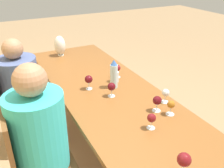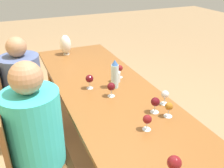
{
  "view_description": "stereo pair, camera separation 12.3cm",
  "coord_description": "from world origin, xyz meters",
  "views": [
    {
      "loc": [
        -1.85,
        0.89,
        1.8
      ],
      "look_at": [
        -0.1,
        0.0,
        0.82
      ],
      "focal_mm": 40.0,
      "sensor_mm": 36.0,
      "label": 1
    },
    {
      "loc": [
        -1.9,
        0.78,
        1.8
      ],
      "look_at": [
        -0.1,
        0.0,
        0.82
      ],
      "focal_mm": 40.0,
      "sensor_mm": 36.0,
      "label": 2
    }
  ],
  "objects": [
    {
      "name": "chair_near",
      "position": [
        -0.38,
        0.79,
        0.5
      ],
      "size": [
        0.44,
        0.44,
        0.94
      ],
      "color": "brown",
      "rests_on": "ground_plane"
    },
    {
      "name": "water_bottle",
      "position": [
        0.01,
        -0.08,
        0.85
      ],
      "size": [
        0.07,
        0.07,
        0.28
      ],
      "color": "silver",
      "rests_on": "dining_table"
    },
    {
      "name": "wine_glass_7",
      "position": [
        0.19,
        -0.21,
        0.82
      ],
      "size": [
        0.06,
        0.06,
        0.13
      ],
      "color": "silver",
      "rests_on": "dining_table"
    },
    {
      "name": "wine_glass_3",
      "position": [
        -0.14,
        0.02,
        0.81
      ],
      "size": [
        0.07,
        0.07,
        0.13
      ],
      "color": "silver",
      "rests_on": "dining_table"
    },
    {
      "name": "ground_plane",
      "position": [
        0.0,
        0.0,
        0.0
      ],
      "size": [
        14.0,
        14.0,
        0.0
      ],
      "primitive_type": "plane",
      "color": "#937551"
    },
    {
      "name": "wine_glass_1",
      "position": [
        -1.11,
        0.07,
        0.82
      ],
      "size": [
        0.08,
        0.08,
        0.14
      ],
      "color": "silver",
      "rests_on": "dining_table"
    },
    {
      "name": "wine_glass_2",
      "position": [
        -0.51,
        -0.19,
        0.81
      ],
      "size": [
        0.07,
        0.07,
        0.13
      ],
      "color": "silver",
      "rests_on": "dining_table"
    },
    {
      "name": "dining_table",
      "position": [
        0.0,
        0.0,
        0.65
      ],
      "size": [
        2.64,
        0.86,
        0.72
      ],
      "color": "brown",
      "rests_on": "ground_plane"
    },
    {
      "name": "wine_glass_0",
      "position": [
        -0.43,
        -0.33,
        0.81
      ],
      "size": [
        0.07,
        0.07,
        0.12
      ],
      "color": "silver",
      "rests_on": "dining_table"
    },
    {
      "name": "vase",
      "position": [
        1.09,
        0.12,
        0.85
      ],
      "size": [
        0.14,
        0.14,
        0.25
      ],
      "color": "silver",
      "rests_on": "dining_table"
    },
    {
      "name": "person_near",
      "position": [
        -0.38,
        0.7,
        0.66
      ],
      "size": [
        0.39,
        0.39,
        1.24
      ],
      "color": "#2D2D38",
      "rests_on": "ground_plane"
    },
    {
      "name": "wine_glass_5",
      "position": [
        -0.68,
        -0.02,
        0.8
      ],
      "size": [
        0.06,
        0.06,
        0.12
      ],
      "color": "silver",
      "rests_on": "dining_table"
    },
    {
      "name": "person_far",
      "position": [
        0.5,
        0.7,
        0.62
      ],
      "size": [
        0.38,
        0.38,
        1.17
      ],
      "color": "#2D2D38",
      "rests_on": "ground_plane"
    },
    {
      "name": "water_tumbler",
      "position": [
        0.11,
        -0.14,
        0.77
      ],
      "size": [
        0.07,
        0.07,
        0.1
      ],
      "color": "silver",
      "rests_on": "dining_table"
    },
    {
      "name": "wine_glass_4",
      "position": [
        -0.6,
        -0.25,
        0.81
      ],
      "size": [
        0.07,
        0.07,
        0.12
      ],
      "color": "silver",
      "rests_on": "dining_table"
    },
    {
      "name": "chair_far",
      "position": [
        0.5,
        0.79,
        0.5
      ],
      "size": [
        0.44,
        0.44,
        0.94
      ],
      "color": "brown",
      "rests_on": "ground_plane"
    },
    {
      "name": "wine_glass_6",
      "position": [
        0.08,
        0.15,
        0.82
      ],
      "size": [
        0.07,
        0.07,
        0.14
      ],
      "color": "silver",
      "rests_on": "dining_table"
    }
  ]
}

